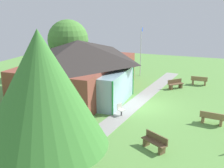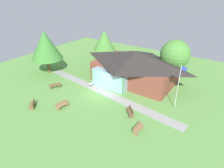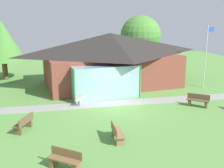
{
  "view_description": "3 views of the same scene",
  "coord_description": "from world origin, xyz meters",
  "px_view_note": "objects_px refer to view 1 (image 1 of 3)",
  "views": [
    {
      "loc": [
        -19.09,
        -4.5,
        7.38
      ],
      "look_at": [
        0.88,
        2.92,
        1.15
      ],
      "focal_mm": 43.89,
      "sensor_mm": 36.0,
      "label": 1
    },
    {
      "loc": [
        13.39,
        -16.94,
        12.58
      ],
      "look_at": [
        0.79,
        1.36,
        1.23
      ],
      "focal_mm": 31.24,
      "sensor_mm": 36.0,
      "label": 2
    },
    {
      "loc": [
        -6.2,
        -17.26,
        6.34
      ],
      "look_at": [
        0.12,
        1.69,
        1.19
      ],
      "focal_mm": 45.6,
      "sensor_mm": 36.0,
      "label": 3
    }
  ],
  "objects_px": {
    "bench_mid_right": "(175,84)",
    "patio_chair_west": "(121,110)",
    "tree_behind_pavilion_right": "(68,40)",
    "tree_west_hedge": "(41,90)",
    "bench_front_center": "(212,118)",
    "pavilion": "(80,66)",
    "flagpole": "(141,49)",
    "bench_lawn_far_right": "(199,81)",
    "bench_mid_left": "(155,142)"
  },
  "relations": [
    {
      "from": "bench_front_center",
      "to": "tree_behind_pavilion_right",
      "type": "xyz_separation_m",
      "value": [
        7.63,
        14.46,
        3.42
      ]
    },
    {
      "from": "tree_behind_pavilion_right",
      "to": "tree_west_hedge",
      "type": "relative_size",
      "value": 0.9
    },
    {
      "from": "bench_mid_right",
      "to": "tree_behind_pavilion_right",
      "type": "height_order",
      "value": "tree_behind_pavilion_right"
    },
    {
      "from": "flagpole",
      "to": "bench_lawn_far_right",
      "type": "relative_size",
      "value": 3.47
    },
    {
      "from": "tree_west_hedge",
      "to": "bench_mid_right",
      "type": "bearing_deg",
      "value": -9.38
    },
    {
      "from": "bench_mid_right",
      "to": "tree_behind_pavilion_right",
      "type": "distance_m",
      "value": 11.73
    },
    {
      "from": "bench_mid_right",
      "to": "bench_front_center",
      "type": "xyz_separation_m",
      "value": [
        -7.0,
        -3.26,
        0.0
      ]
    },
    {
      "from": "tree_behind_pavilion_right",
      "to": "tree_west_hedge",
      "type": "distance_m",
      "value": 19.08
    },
    {
      "from": "bench_lawn_far_right",
      "to": "bench_front_center",
      "type": "relative_size",
      "value": 0.97
    },
    {
      "from": "flagpole",
      "to": "tree_behind_pavilion_right",
      "type": "distance_m",
      "value": 7.62
    },
    {
      "from": "flagpole",
      "to": "bench_lawn_far_right",
      "type": "bearing_deg",
      "value": -103.86
    },
    {
      "from": "bench_mid_left",
      "to": "tree_behind_pavilion_right",
      "type": "bearing_deg",
      "value": -14.43
    },
    {
      "from": "bench_front_center",
      "to": "patio_chair_west",
      "type": "distance_m",
      "value": 5.94
    },
    {
      "from": "flagpole",
      "to": "bench_mid_left",
      "type": "distance_m",
      "value": 15.81
    },
    {
      "from": "pavilion",
      "to": "flagpole",
      "type": "distance_m",
      "value": 8.1
    },
    {
      "from": "pavilion",
      "to": "tree_behind_pavilion_right",
      "type": "height_order",
      "value": "tree_behind_pavilion_right"
    },
    {
      "from": "bench_lawn_far_right",
      "to": "tree_behind_pavilion_right",
      "type": "xyz_separation_m",
      "value": [
        -1.36,
        13.14,
        3.42
      ]
    },
    {
      "from": "pavilion",
      "to": "bench_lawn_far_right",
      "type": "height_order",
      "value": "pavilion"
    },
    {
      "from": "flagpole",
      "to": "tree_behind_pavilion_right",
      "type": "xyz_separation_m",
      "value": [
        -2.87,
        6.99,
        0.94
      ]
    },
    {
      "from": "pavilion",
      "to": "bench_front_center",
      "type": "distance_m",
      "value": 11.53
    },
    {
      "from": "bench_mid_right",
      "to": "patio_chair_west",
      "type": "height_order",
      "value": "patio_chair_west"
    },
    {
      "from": "flagpole",
      "to": "tree_behind_pavilion_right",
      "type": "bearing_deg",
      "value": 112.34
    },
    {
      "from": "bench_lawn_far_right",
      "to": "tree_behind_pavilion_right",
      "type": "distance_m",
      "value": 13.64
    },
    {
      "from": "flagpole",
      "to": "tree_west_hedge",
      "type": "xyz_separation_m",
      "value": [
        -19.96,
        -1.49,
        1.53
      ]
    },
    {
      "from": "flagpole",
      "to": "bench_front_center",
      "type": "height_order",
      "value": "flagpole"
    },
    {
      "from": "patio_chair_west",
      "to": "tree_west_hedge",
      "type": "bearing_deg",
      "value": 26.93
    },
    {
      "from": "pavilion",
      "to": "bench_mid_right",
      "type": "distance_m",
      "value": 8.76
    },
    {
      "from": "flagpole",
      "to": "bench_mid_right",
      "type": "height_order",
      "value": "flagpole"
    },
    {
      "from": "bench_front_center",
      "to": "flagpole",
      "type": "bearing_deg",
      "value": 132.86
    },
    {
      "from": "bench_mid_left",
      "to": "bench_mid_right",
      "type": "relative_size",
      "value": 1.09
    },
    {
      "from": "pavilion",
      "to": "bench_lawn_far_right",
      "type": "bearing_deg",
      "value": -58.86
    },
    {
      "from": "flagpole",
      "to": "pavilion",
      "type": "bearing_deg",
      "value": 154.77
    },
    {
      "from": "bench_mid_right",
      "to": "bench_front_center",
      "type": "relative_size",
      "value": 0.89
    },
    {
      "from": "bench_mid_right",
      "to": "patio_chair_west",
      "type": "xyz_separation_m",
      "value": [
        -7.69,
        2.64,
        0.01
      ]
    },
    {
      "from": "bench_front_center",
      "to": "tree_west_hedge",
      "type": "xyz_separation_m",
      "value": [
        -9.45,
        5.97,
        4.02
      ]
    },
    {
      "from": "tree_west_hedge",
      "to": "patio_chair_west",
      "type": "bearing_deg",
      "value": -0.5
    },
    {
      "from": "flagpole",
      "to": "bench_mid_right",
      "type": "bearing_deg",
      "value": -129.82
    },
    {
      "from": "flagpole",
      "to": "bench_mid_right",
      "type": "xyz_separation_m",
      "value": [
        -3.51,
        -4.21,
        -2.49
      ]
    },
    {
      "from": "bench_mid_left",
      "to": "tree_west_hedge",
      "type": "distance_m",
      "value": 7.21
    },
    {
      "from": "bench_lawn_far_right",
      "to": "bench_front_center",
      "type": "xyz_separation_m",
      "value": [
        -8.99,
        -1.32,
        0.0
      ]
    },
    {
      "from": "bench_mid_right",
      "to": "patio_chair_west",
      "type": "relative_size",
      "value": 1.6
    },
    {
      "from": "bench_mid_left",
      "to": "tree_west_hedge",
      "type": "bearing_deg",
      "value": 89.05
    },
    {
      "from": "flagpole",
      "to": "bench_lawn_far_right",
      "type": "xyz_separation_m",
      "value": [
        -1.52,
        -6.14,
        -2.49
      ]
    },
    {
      "from": "bench_mid_left",
      "to": "tree_west_hedge",
      "type": "height_order",
      "value": "tree_west_hedge"
    },
    {
      "from": "bench_mid_right",
      "to": "patio_chair_west",
      "type": "distance_m",
      "value": 8.13
    },
    {
      "from": "bench_lawn_far_right",
      "to": "patio_chair_west",
      "type": "height_order",
      "value": "patio_chair_west"
    },
    {
      "from": "bench_mid_right",
      "to": "bench_front_center",
      "type": "distance_m",
      "value": 7.72
    },
    {
      "from": "flagpole",
      "to": "bench_mid_left",
      "type": "xyz_separation_m",
      "value": [
        -14.89,
        -4.69,
        -2.49
      ]
    },
    {
      "from": "bench_mid_right",
      "to": "tree_behind_pavilion_right",
      "type": "relative_size",
      "value": 0.23
    },
    {
      "from": "pavilion",
      "to": "tree_behind_pavilion_right",
      "type": "bearing_deg",
      "value": 38.69
    }
  ]
}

